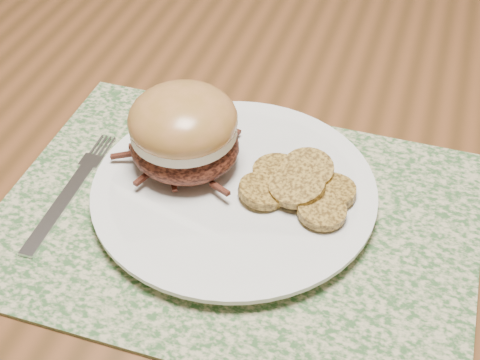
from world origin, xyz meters
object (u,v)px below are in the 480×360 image
object	(u,v)px
dinner_plate	(234,192)
pork_sandwich	(184,131)
fork	(71,190)
dining_table	(451,220)

from	to	relation	value
dinner_plate	pork_sandwich	world-z (taller)	pork_sandwich
dinner_plate	fork	distance (m)	0.16
dinner_plate	fork	xyz separation A→B (m)	(-0.16, -0.04, -0.01)
dining_table	fork	world-z (taller)	fork
dining_table	dinner_plate	size ratio (longest dim) A/B	5.77
dinner_plate	pork_sandwich	xyz separation A→B (m)	(-0.06, 0.02, 0.05)
pork_sandwich	fork	size ratio (longest dim) A/B	0.78
fork	pork_sandwich	bearing A→B (deg)	29.12
dining_table	fork	size ratio (longest dim) A/B	8.47
dining_table	dinner_plate	bearing A→B (deg)	-150.78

